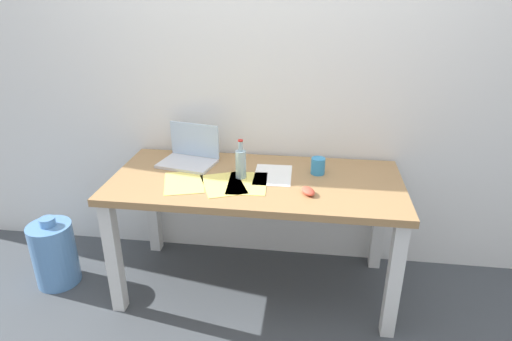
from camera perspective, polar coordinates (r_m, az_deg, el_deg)
ground_plane at (r=2.82m, az=0.00°, el=-14.68°), size 8.00×8.00×0.00m
back_wall at (r=2.68m, az=1.26°, el=13.93°), size 5.20×0.08×2.60m
desk at (r=2.48m, az=0.00°, el=-3.18°), size 1.62×0.74×0.73m
laptop_left at (r=2.67m, az=-8.67°, el=1.98°), size 0.36×0.29×0.23m
beer_bottle at (r=2.42m, az=-1.98°, el=0.98°), size 0.06×0.06×0.23m
computer_mouse at (r=2.28m, az=6.82°, el=-2.69°), size 0.10×0.12×0.03m
coffee_mug at (r=2.51m, az=8.10°, el=0.59°), size 0.08×0.08×0.09m
paper_sheet_front_left at (r=2.42m, az=-9.39°, el=-1.55°), size 0.29×0.34×0.00m
paper_sheet_near_back at (r=2.49m, az=2.22°, el=-0.58°), size 0.22×0.30×0.00m
paper_sheet_center at (r=2.38m, az=-1.14°, el=-1.66°), size 0.23×0.31×0.00m
paper_yellow_folder at (r=2.38m, az=-4.30°, el=-1.81°), size 0.31×0.35×0.00m
water_cooler_jug at (r=3.00m, az=-24.86°, el=-9.81°), size 0.26×0.26×0.45m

